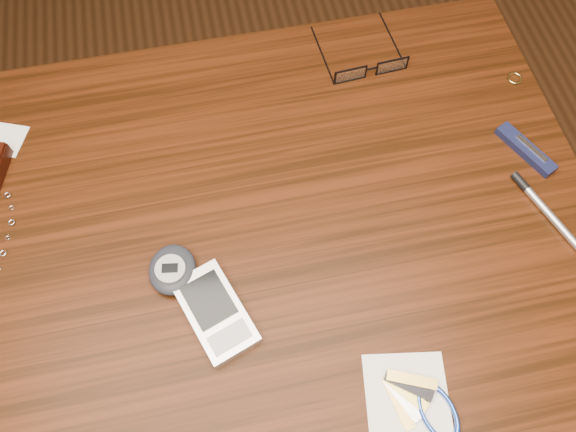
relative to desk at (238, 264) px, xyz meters
name	(u,v)px	position (x,y,z in m)	size (l,w,h in m)	color
ground	(258,360)	(0.00, 0.00, -0.65)	(3.80, 3.80, 0.00)	#472814
desk	(238,264)	(0.00, 0.00, 0.00)	(1.00, 0.70, 0.75)	#321408
eyeglasses	(370,67)	(0.25, 0.23, 0.11)	(0.13, 0.13, 0.03)	black
gold_ring	(515,78)	(0.47, 0.17, 0.10)	(0.02, 0.02, 0.00)	tan
pda_phone	(215,312)	(-0.04, -0.10, 0.11)	(0.10, 0.13, 0.02)	silver
pedometer	(172,269)	(-0.08, -0.04, 0.11)	(0.07, 0.08, 0.03)	black
notepad_keys	(422,405)	(0.18, -0.26, 0.11)	(0.12, 0.12, 0.01)	white
pocket_knife	(526,149)	(0.43, 0.04, 0.11)	(0.06, 0.10, 0.01)	#111734
silver_pen	(541,204)	(0.42, -0.04, 0.11)	(0.05, 0.13, 0.01)	#B5B4B9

